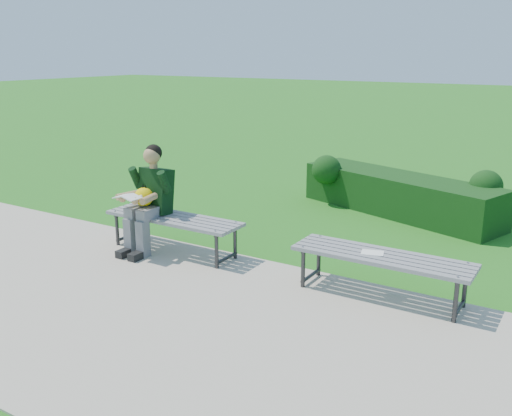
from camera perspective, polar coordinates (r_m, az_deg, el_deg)
ground at (r=6.84m, az=1.10°, el=-5.38°), size 80.00×80.00×0.00m
walkway at (r=5.52m, az=-8.34°, el=-10.74°), size 30.00×3.50×0.02m
hedge at (r=9.02m, az=14.11°, el=1.52°), size 3.31×1.79×0.81m
bench_left at (r=7.07m, az=-8.25°, el=-1.28°), size 1.80×0.50×0.46m
bench_right at (r=5.85m, az=12.46°, el=-5.09°), size 1.80×0.50×0.46m
seated_boy at (r=7.12m, az=-10.68°, el=1.21°), size 0.56×0.76×1.31m
paper_sheet at (r=5.87m, az=11.57°, el=-4.40°), size 0.25×0.21×0.01m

